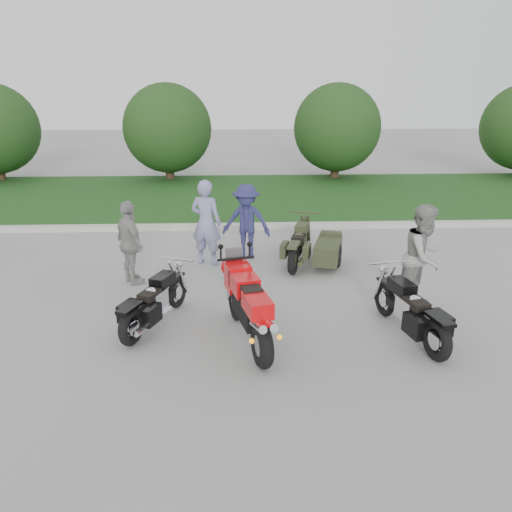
{
  "coord_description": "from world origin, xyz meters",
  "views": [
    {
      "loc": [
        -0.27,
        -7.65,
        3.86
      ],
      "look_at": [
        0.11,
        1.28,
        0.8
      ],
      "focal_mm": 35.0,
      "sensor_mm": 36.0,
      "label": 1
    }
  ],
  "objects_px": {
    "person_stripe": "(206,223)",
    "person_grey": "(423,257)",
    "cruiser_right": "(413,313)",
    "person_denim": "(246,222)",
    "sportbike_red": "(248,305)",
    "cruiser_sidecar": "(316,249)",
    "person_back": "(130,243)",
    "cruiser_left": "(153,304)"
  },
  "relations": [
    {
      "from": "cruiser_right",
      "to": "person_denim",
      "type": "bearing_deg",
      "value": 109.65
    },
    {
      "from": "person_back",
      "to": "person_grey",
      "type": "bearing_deg",
      "value": -138.83
    },
    {
      "from": "sportbike_red",
      "to": "person_stripe",
      "type": "bearing_deg",
      "value": 89.26
    },
    {
      "from": "person_grey",
      "to": "person_denim",
      "type": "xyz_separation_m",
      "value": [
        -3.11,
        2.87,
        -0.08
      ]
    },
    {
      "from": "sportbike_red",
      "to": "cruiser_right",
      "type": "height_order",
      "value": "sportbike_red"
    },
    {
      "from": "sportbike_red",
      "to": "person_grey",
      "type": "height_order",
      "value": "person_grey"
    },
    {
      "from": "person_grey",
      "to": "cruiser_right",
      "type": "bearing_deg",
      "value": -157.38
    },
    {
      "from": "sportbike_red",
      "to": "cruiser_left",
      "type": "height_order",
      "value": "sportbike_red"
    },
    {
      "from": "person_stripe",
      "to": "sportbike_red",
      "type": "bearing_deg",
      "value": 123.59
    },
    {
      "from": "person_grey",
      "to": "person_denim",
      "type": "relative_size",
      "value": 1.09
    },
    {
      "from": "cruiser_right",
      "to": "person_back",
      "type": "distance_m",
      "value": 5.56
    },
    {
      "from": "sportbike_red",
      "to": "cruiser_right",
      "type": "relative_size",
      "value": 1.04
    },
    {
      "from": "sportbike_red",
      "to": "person_grey",
      "type": "relative_size",
      "value": 1.19
    },
    {
      "from": "person_stripe",
      "to": "person_grey",
      "type": "xyz_separation_m",
      "value": [
        4.01,
        -2.46,
        -0.01
      ]
    },
    {
      "from": "cruiser_right",
      "to": "person_stripe",
      "type": "distance_m",
      "value": 5.08
    },
    {
      "from": "sportbike_red",
      "to": "person_back",
      "type": "height_order",
      "value": "person_back"
    },
    {
      "from": "person_stripe",
      "to": "cruiser_left",
      "type": "bearing_deg",
      "value": 97.68
    },
    {
      "from": "sportbike_red",
      "to": "person_grey",
      "type": "bearing_deg",
      "value": 8.33
    },
    {
      "from": "cruiser_left",
      "to": "cruiser_sidecar",
      "type": "height_order",
      "value": "cruiser_sidecar"
    },
    {
      "from": "cruiser_sidecar",
      "to": "person_back",
      "type": "xyz_separation_m",
      "value": [
        -3.92,
        -0.92,
        0.47
      ]
    },
    {
      "from": "person_grey",
      "to": "person_denim",
      "type": "height_order",
      "value": "person_grey"
    },
    {
      "from": "cruiser_right",
      "to": "person_back",
      "type": "bearing_deg",
      "value": 140.32
    },
    {
      "from": "sportbike_red",
      "to": "cruiser_sidecar",
      "type": "height_order",
      "value": "sportbike_red"
    },
    {
      "from": "cruiser_sidecar",
      "to": "person_back",
      "type": "bearing_deg",
      "value": -150.06
    },
    {
      "from": "cruiser_right",
      "to": "person_grey",
      "type": "relative_size",
      "value": 1.14
    },
    {
      "from": "cruiser_left",
      "to": "person_denim",
      "type": "xyz_separation_m",
      "value": [
        1.64,
        3.52,
        0.46
      ]
    },
    {
      "from": "cruiser_sidecar",
      "to": "person_stripe",
      "type": "distance_m",
      "value": 2.52
    },
    {
      "from": "cruiser_left",
      "to": "person_stripe",
      "type": "height_order",
      "value": "person_stripe"
    },
    {
      "from": "cruiser_left",
      "to": "person_stripe",
      "type": "bearing_deg",
      "value": 98.9
    },
    {
      "from": "person_stripe",
      "to": "cruiser_right",
      "type": "bearing_deg",
      "value": 153.93
    },
    {
      "from": "person_denim",
      "to": "person_back",
      "type": "relative_size",
      "value": 1.01
    },
    {
      "from": "person_back",
      "to": "cruiser_sidecar",
      "type": "bearing_deg",
      "value": -112.01
    },
    {
      "from": "sportbike_red",
      "to": "cruiser_right",
      "type": "xyz_separation_m",
      "value": [
        2.61,
        0.03,
        -0.21
      ]
    },
    {
      "from": "person_denim",
      "to": "cruiser_sidecar",
      "type": "bearing_deg",
      "value": -6.77
    },
    {
      "from": "person_stripe",
      "to": "person_back",
      "type": "height_order",
      "value": "person_stripe"
    },
    {
      "from": "person_stripe",
      "to": "cruiser_sidecar",
      "type": "bearing_deg",
      "value": -163.96
    },
    {
      "from": "person_stripe",
      "to": "person_denim",
      "type": "distance_m",
      "value": 1.0
    },
    {
      "from": "person_grey",
      "to": "person_back",
      "type": "xyz_separation_m",
      "value": [
        -5.48,
        1.33,
        -0.09
      ]
    },
    {
      "from": "cruiser_left",
      "to": "cruiser_right",
      "type": "distance_m",
      "value": 4.22
    },
    {
      "from": "sportbike_red",
      "to": "person_denim",
      "type": "height_order",
      "value": "person_denim"
    },
    {
      "from": "sportbike_red",
      "to": "person_denim",
      "type": "relative_size",
      "value": 1.3
    },
    {
      "from": "sportbike_red",
      "to": "person_stripe",
      "type": "distance_m",
      "value": 3.83
    }
  ]
}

